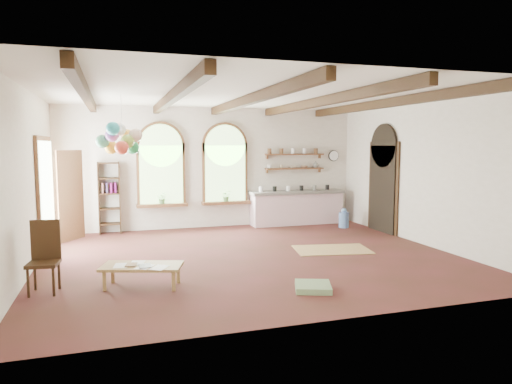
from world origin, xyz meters
name	(u,v)px	position (x,y,z in m)	size (l,w,h in m)	color
floor	(251,256)	(0.00, 0.00, 0.00)	(8.00, 8.00, 0.00)	#552423
ceiling_beams	(251,99)	(0.00, 0.00, 3.10)	(6.20, 6.80, 0.18)	#362511
window_left	(161,168)	(-1.40, 3.43, 1.63)	(1.30, 0.28, 2.20)	brown
window_right	(225,167)	(0.30, 3.43, 1.63)	(1.30, 0.28, 2.20)	brown
left_doorway	(46,196)	(-3.95, 1.80, 1.15)	(0.10, 1.90, 2.50)	brown
right_doorway	(382,189)	(3.95, 1.50, 1.10)	(0.10, 1.30, 2.40)	black
kitchen_counter	(297,207)	(2.30, 3.20, 0.48)	(2.68, 0.62, 0.94)	silver
wall_shelf_lower	(295,169)	(2.30, 3.38, 1.55)	(1.70, 0.24, 0.04)	brown
wall_shelf_upper	(295,154)	(2.30, 3.38, 1.95)	(1.70, 0.24, 0.04)	brown
wall_clock	(334,156)	(3.55, 3.45, 1.90)	(0.32, 0.32, 0.04)	black
bookshelf	(109,198)	(-2.70, 3.32, 0.90)	(0.53, 0.32, 1.80)	#362511
coffee_table	(142,267)	(-2.20, -1.35, 0.31)	(1.35, 0.92, 0.35)	#A88C4D
side_chair	(44,272)	(-3.62, -1.20, 0.31)	(0.48, 0.48, 1.09)	#362511
floor_mat	(332,250)	(1.80, 0.02, 0.01)	(1.56, 0.96, 0.02)	tan
floor_cushion	(313,287)	(0.30, -2.30, 0.05)	(0.54, 0.54, 0.09)	gray
water_jug_a	(338,214)	(3.58, 3.20, 0.22)	(0.26, 0.26, 0.51)	#5981BF
water_jug_b	(344,219)	(3.30, 2.30, 0.23)	(0.27, 0.27, 0.53)	#5981BF
balloon_cluster	(122,139)	(-2.41, 0.80, 2.33)	(0.88, 0.99, 1.16)	white
table_book	(126,265)	(-2.44, -1.32, 0.36)	(0.16, 0.24, 0.02)	olive
tablet	(145,266)	(-2.16, -1.45, 0.36)	(0.19, 0.27, 0.01)	black
potted_plant_left	(162,198)	(-1.40, 3.32, 0.85)	(0.27, 0.23, 0.30)	#598C4C
potted_plant_right	(226,196)	(0.30, 3.32, 0.85)	(0.27, 0.23, 0.30)	#598C4C
shelf_cup_a	(269,167)	(1.55, 3.38, 1.62)	(0.12, 0.10, 0.10)	white
shelf_cup_b	(281,166)	(1.90, 3.38, 1.62)	(0.10, 0.10, 0.09)	beige
shelf_bowl_a	(293,167)	(2.25, 3.38, 1.60)	(0.22, 0.22, 0.05)	beige
shelf_bowl_b	(304,167)	(2.60, 3.38, 1.60)	(0.20, 0.20, 0.06)	#8C664C
shelf_vase	(316,164)	(2.95, 3.38, 1.67)	(0.18, 0.18, 0.19)	slate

